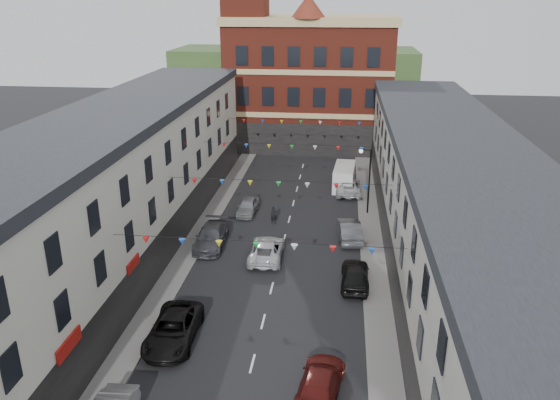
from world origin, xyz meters
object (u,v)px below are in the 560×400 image
at_px(car_right_e, 349,230).
at_px(car_right_f, 348,186).
at_px(white_van, 344,177).
at_px(car_right_d, 355,275).
at_px(moving_car, 267,249).
at_px(car_left_d, 211,237).
at_px(car_left_e, 248,206).
at_px(pedestrian, 274,215).
at_px(street_lamp, 367,172).
at_px(car_right_c, 320,382).
at_px(car_left_c, 173,329).

relative_size(car_right_e, car_right_f, 0.90).
relative_size(car_right_f, white_van, 1.03).
height_order(car_right_d, moving_car, car_right_d).
bearing_deg(moving_car, white_van, -109.63).
xyz_separation_m(car_right_e, car_right_f, (-0.08, 10.94, -0.05)).
xyz_separation_m(car_left_d, white_van, (10.18, 15.10, 0.35)).
bearing_deg(car_right_e, car_right_d, 87.06).
bearing_deg(white_van, car_left_d, -120.06).
bearing_deg(car_right_d, car_right_e, -86.63).
bearing_deg(moving_car, car_right_d, 151.26).
bearing_deg(moving_car, car_left_d, -20.15).
height_order(car_right_f, moving_car, car_right_f).
distance_m(car_left_e, white_van, 11.74).
bearing_deg(pedestrian, car_right_d, -63.25).
bearing_deg(car_right_f, pedestrian, 51.47).
xyz_separation_m(street_lamp, pedestrian, (-7.78, -3.04, -3.13)).
bearing_deg(white_van, car_right_e, -83.88).
height_order(car_right_c, pedestrian, pedestrian).
distance_m(car_left_c, car_left_d, 12.48).
bearing_deg(car_right_c, pedestrian, -69.11).
relative_size(car_right_f, moving_car, 1.03).
height_order(car_right_c, white_van, white_van).
bearing_deg(white_van, car_right_f, -72.50).
xyz_separation_m(car_left_c, car_left_e, (0.91, 19.45, -0.08)).
bearing_deg(car_right_f, car_right_c, 85.43).
bearing_deg(car_right_f, car_left_d, 49.97).
distance_m(car_right_d, white_van, 20.08).
distance_m(car_right_c, moving_car, 15.04).
bearing_deg(moving_car, car_left_e, -72.51).
relative_size(street_lamp, car_right_d, 1.30).
distance_m(car_left_d, pedestrian, 6.56).
distance_m(car_left_c, moving_car, 11.51).
bearing_deg(car_left_d, car_right_e, 11.17).
distance_m(street_lamp, white_van, 7.83).
distance_m(car_right_d, moving_car, 7.26).
relative_size(car_left_c, moving_car, 1.06).
height_order(street_lamp, moving_car, street_lamp).
relative_size(street_lamp, pedestrian, 3.86).
xyz_separation_m(street_lamp, car_right_f, (-1.47, 5.42, -3.17)).
bearing_deg(car_left_d, pedestrian, 47.32).
distance_m(car_right_f, moving_car, 16.18).
relative_size(street_lamp, moving_car, 1.17).
height_order(car_left_c, car_left_d, car_left_d).
bearing_deg(car_left_e, moving_car, -69.66).
height_order(car_left_e, car_right_c, car_right_c).
bearing_deg(moving_car, street_lamp, -128.95).
relative_size(car_right_d, pedestrian, 2.98).
bearing_deg(moving_car, car_right_f, -112.84).
distance_m(white_van, pedestrian, 11.72).
bearing_deg(pedestrian, car_left_e, 134.61).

